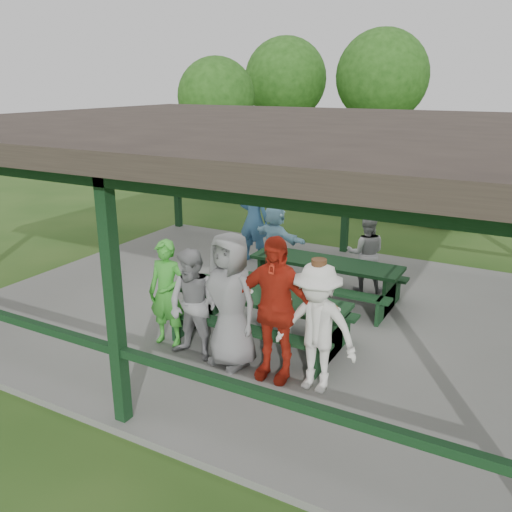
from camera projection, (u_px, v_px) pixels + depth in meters
The scene contains 19 objects.
ground at pixel (270, 312), 9.67m from camera, with size 90.00×90.00×0.00m, color #264C17.
concrete_slab at pixel (270, 310), 9.65m from camera, with size 10.00×8.00×0.10m, color slate.
pavilion_structure at pixel (271, 131), 8.69m from camera, with size 10.60×8.60×3.24m.
picnic_table_near at pixel (261, 312), 8.27m from camera, with size 2.69×1.39×0.75m.
picnic_table_far at pixel (325, 275), 9.83m from camera, with size 2.72×1.39×0.75m.
table_setting at pixel (260, 292), 8.22m from camera, with size 2.30×0.45×0.10m.
contestant_green at pixel (167, 293), 8.08m from camera, with size 0.60×0.39×1.63m, color green.
contestant_grey_left at pixel (193, 305), 7.65m from camera, with size 0.79×0.62×1.63m, color gray.
contestant_grey_mid at pixel (230, 300), 7.44m from camera, with size 0.94×0.61×1.93m, color gray.
contestant_red at pixel (274, 309), 7.09m from camera, with size 1.17×0.49×1.99m, color red.
contestant_white_fedora at pixel (317, 328), 6.84m from camera, with size 1.14×0.69×1.78m.
spectator_lblue at pixel (275, 239), 11.03m from camera, with size 1.40×0.45×1.51m, color #99D1ED.
spectator_blue at pixel (254, 219), 11.84m from camera, with size 0.70×0.46×1.92m, color teal.
spectator_grey at pixel (366, 253), 10.18m from camera, with size 0.72×0.56×1.49m, color #9A999C.
pickup_truck at pixel (399, 192), 16.64m from camera, with size 2.23×4.84×1.35m, color silver.
farm_trailer at pixel (274, 178), 18.90m from camera, with size 4.04×2.42×1.40m.
tree_far_left at pixel (286, 79), 24.98m from camera, with size 3.77×3.77×5.89m.
tree_left at pixel (382, 77), 22.63m from camera, with size 3.87×3.87×6.04m.
tree_edge_left at pixel (216, 97), 21.88m from camera, with size 3.13×3.13×4.89m.
Camera 1 is at (4.05, -7.91, 3.94)m, focal length 38.00 mm.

